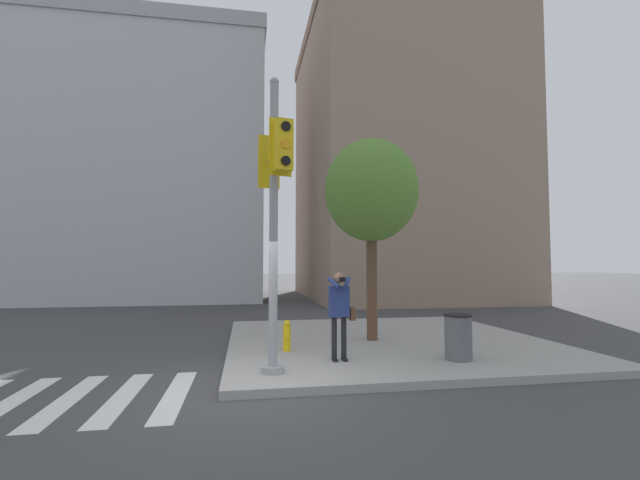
# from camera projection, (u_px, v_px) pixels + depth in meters

# --- Properties ---
(ground_plane) EXTENTS (160.00, 160.00, 0.00)m
(ground_plane) POSITION_uv_depth(u_px,v_px,m) (251.00, 390.00, 7.09)
(ground_plane) COLOR #424244
(sidewalk_corner) EXTENTS (8.00, 8.00, 0.15)m
(sidewalk_corner) POSITION_uv_depth(u_px,v_px,m) (385.00, 341.00, 11.14)
(sidewalk_corner) COLOR #9E9B96
(sidewalk_corner) RESTS_ON ground_plane
(crosswalk_stripes) EXTENTS (4.35, 2.77, 0.01)m
(crosswalk_stripes) POSITION_uv_depth(u_px,v_px,m) (40.00, 401.00, 6.54)
(crosswalk_stripes) COLOR silver
(crosswalk_stripes) RESTS_ON ground_plane
(traffic_signal_pole) EXTENTS (0.59, 1.25, 5.40)m
(traffic_signal_pole) POSITION_uv_depth(u_px,v_px,m) (274.00, 196.00, 7.81)
(traffic_signal_pole) COLOR #939399
(traffic_signal_pole) RESTS_ON sidewalk_corner
(person_photographer) EXTENTS (0.58, 0.54, 1.77)m
(person_photographer) POSITION_uv_depth(u_px,v_px,m) (340.00, 307.00, 8.69)
(person_photographer) COLOR black
(person_photographer) RESTS_ON sidewalk_corner
(street_tree) EXTENTS (2.43, 2.43, 5.20)m
(street_tree) POSITION_uv_depth(u_px,v_px,m) (371.00, 191.00, 11.12)
(street_tree) COLOR brown
(street_tree) RESTS_ON sidewalk_corner
(fire_hydrant) EXTENTS (0.17, 0.23, 0.69)m
(fire_hydrant) POSITION_uv_depth(u_px,v_px,m) (287.00, 336.00, 9.55)
(fire_hydrant) COLOR yellow
(fire_hydrant) RESTS_ON sidewalk_corner
(trash_bin) EXTENTS (0.57, 0.57, 0.92)m
(trash_bin) POSITION_uv_depth(u_px,v_px,m) (458.00, 337.00, 8.70)
(trash_bin) COLOR #5B5B60
(trash_bin) RESTS_ON sidewalk_corner
(building_left) EXTENTS (17.64, 12.75, 15.51)m
(building_left) POSITION_uv_depth(u_px,v_px,m) (122.00, 174.00, 27.18)
(building_left) COLOR #BCBCC1
(building_left) RESTS_ON ground_plane
(building_right) EXTENTS (11.35, 14.04, 17.19)m
(building_right) POSITION_uv_depth(u_px,v_px,m) (395.00, 162.00, 27.37)
(building_right) COLOR gray
(building_right) RESTS_ON ground_plane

